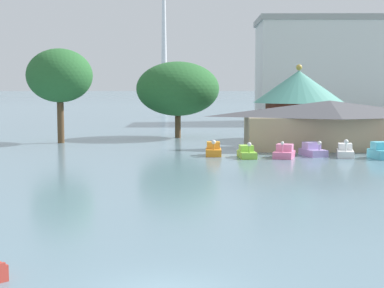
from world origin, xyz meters
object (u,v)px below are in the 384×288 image
(pedal_boat_white, at_px, (345,151))
(shoreline_tree_tall_left, at_px, (60,76))
(pedal_boat_lime, at_px, (247,153))
(pedal_boat_cyan, at_px, (382,152))
(shoreline_tree_mid, at_px, (178,89))
(background_building_block, at_px, (364,71))
(pedal_boat_orange, at_px, (213,150))
(pedal_boat_pink, at_px, (284,152))
(pedal_boat_lavender, at_px, (313,150))
(boathouse, at_px, (329,124))
(green_roof_pavilion, at_px, (298,100))

(pedal_boat_white, distance_m, shoreline_tree_tall_left, 31.51)
(pedal_boat_lime, distance_m, pedal_boat_white, 8.80)
(pedal_boat_cyan, relative_size, shoreline_tree_tall_left, 0.26)
(pedal_boat_cyan, height_order, shoreline_tree_mid, shoreline_tree_mid)
(shoreline_tree_mid, height_order, background_building_block, background_building_block)
(pedal_boat_white, relative_size, shoreline_tree_tall_left, 0.31)
(pedal_boat_orange, relative_size, pedal_boat_pink, 0.85)
(shoreline_tree_tall_left, bearing_deg, pedal_boat_lavender, -24.57)
(pedal_boat_orange, bearing_deg, boathouse, 115.70)
(green_roof_pavilion, bearing_deg, pedal_boat_orange, -124.76)
(boathouse, height_order, shoreline_tree_tall_left, shoreline_tree_tall_left)
(pedal_boat_orange, bearing_deg, background_building_block, 150.90)
(pedal_boat_pink, relative_size, shoreline_tree_tall_left, 0.28)
(pedal_boat_pink, xyz_separation_m, background_building_block, (21.62, 50.87, 8.59))
(pedal_boat_white, height_order, pedal_boat_cyan, pedal_boat_cyan)
(pedal_boat_lime, bearing_deg, pedal_boat_white, 90.00)
(pedal_boat_cyan, relative_size, shoreline_tree_mid, 0.27)
(pedal_boat_lavender, relative_size, background_building_block, 0.08)
(pedal_boat_lime, xyz_separation_m, background_building_block, (24.90, 50.88, 8.63))
(pedal_boat_pink, xyz_separation_m, pedal_boat_cyan, (8.31, -0.51, 0.12))
(pedal_boat_lime, bearing_deg, boathouse, 123.96)
(pedal_boat_orange, xyz_separation_m, pedal_boat_lime, (2.88, -1.52, -0.06))
(background_building_block, bearing_deg, shoreline_tree_mid, -135.39)
(pedal_boat_orange, bearing_deg, pedal_boat_lavender, 89.62)
(pedal_boat_lime, bearing_deg, pedal_boat_lavender, 98.35)
(pedal_boat_pink, bearing_deg, pedal_boat_orange, -86.10)
(pedal_boat_pink, distance_m, boathouse, 9.20)
(pedal_boat_lime, distance_m, shoreline_tree_mid, 21.54)
(shoreline_tree_tall_left, height_order, background_building_block, background_building_block)
(pedal_boat_lavender, bearing_deg, boathouse, 136.00)
(pedal_boat_pink, xyz_separation_m, shoreline_tree_tall_left, (-22.68, 13.04, 6.91))
(pedal_boat_lavender, height_order, shoreline_tree_tall_left, shoreline_tree_tall_left)
(shoreline_tree_tall_left, distance_m, background_building_block, 58.28)
(pedal_boat_lime, relative_size, pedal_boat_cyan, 1.09)
(pedal_boat_white, xyz_separation_m, shoreline_tree_mid, (-15.47, 18.98, 5.48))
(pedal_boat_pink, distance_m, shoreline_tree_tall_left, 27.06)
(boathouse, height_order, background_building_block, background_building_block)
(pedal_boat_orange, height_order, background_building_block, background_building_block)
(background_building_block, bearing_deg, shoreline_tree_tall_left, -139.51)
(pedal_boat_lavender, distance_m, pedal_boat_cyan, 5.86)
(shoreline_tree_tall_left, xyz_separation_m, background_building_block, (44.30, 37.83, 1.68))
(pedal_boat_white, relative_size, background_building_block, 0.08)
(pedal_boat_pink, height_order, boathouse, boathouse)
(pedal_boat_lavender, bearing_deg, background_building_block, 141.08)
(pedal_boat_pink, height_order, shoreline_tree_mid, shoreline_tree_mid)
(pedal_boat_lavender, relative_size, pedal_boat_white, 0.93)
(pedal_boat_orange, xyz_separation_m, pedal_boat_cyan, (14.47, -2.02, 0.08))
(boathouse, height_order, shoreline_tree_mid, shoreline_tree_mid)
(shoreline_tree_tall_left, bearing_deg, shoreline_tree_mid, 27.68)
(pedal_boat_lime, relative_size, shoreline_tree_mid, 0.29)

